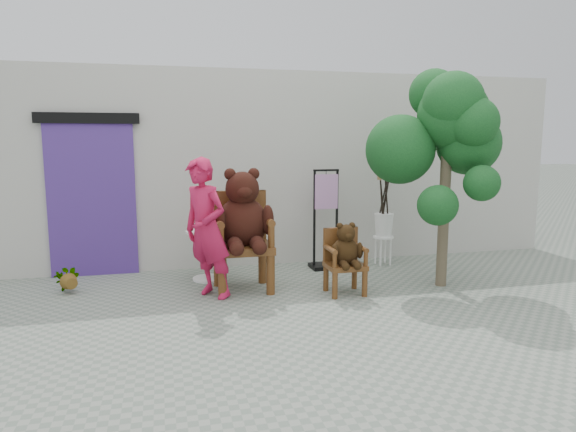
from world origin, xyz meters
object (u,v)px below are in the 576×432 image
at_px(display_stand, 326,231).
at_px(tree, 447,132).
at_px(chair_big, 243,222).
at_px(person, 207,230).
at_px(chair_small, 345,252).
at_px(cafe_table, 208,249).
at_px(stool_bucket, 384,224).

bearing_deg(display_stand, tree, -46.52).
bearing_deg(tree, display_stand, 134.97).
xyz_separation_m(chair_big, person, (-0.48, -0.29, -0.03)).
bearing_deg(chair_small, cafe_table, 146.62).
relative_size(chair_small, tree, 0.32).
relative_size(chair_big, display_stand, 1.05).
bearing_deg(tree, stool_bucket, 102.85).
xyz_separation_m(person, stool_bucket, (2.83, 1.13, -0.23)).
bearing_deg(stool_bucket, chair_small, -130.54).
height_order(stool_bucket, tree, tree).
xyz_separation_m(chair_big, cafe_table, (-0.40, 0.61, -0.46)).
height_order(chair_big, person, person).
xyz_separation_m(cafe_table, display_stand, (1.80, 0.23, 0.14)).
distance_m(person, cafe_table, 1.00).
height_order(chair_big, cafe_table, chair_big).
height_order(chair_small, person, person).
distance_m(chair_small, stool_bucket, 1.73).
bearing_deg(tree, chair_big, 171.16).
xyz_separation_m(chair_small, tree, (1.41, 0.06, 1.51)).
height_order(chair_big, display_stand, chair_big).
distance_m(chair_small, person, 1.75).
relative_size(stool_bucket, tree, 0.50).
xyz_separation_m(person, tree, (3.12, -0.12, 1.17)).
height_order(cafe_table, stool_bucket, stool_bucket).
relative_size(chair_small, stool_bucket, 0.64).
distance_m(chair_small, tree, 2.06).
bearing_deg(cafe_table, chair_small, -33.38).
bearing_deg(tree, chair_small, -177.47).
distance_m(person, tree, 3.33).
bearing_deg(stool_bucket, tree, -77.15).
xyz_separation_m(display_stand, stool_bucket, (0.96, 0.01, 0.06)).
height_order(cafe_table, display_stand, display_stand).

